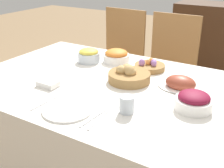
{
  "coord_description": "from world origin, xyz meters",
  "views": [
    {
      "loc": [
        0.74,
        -1.29,
        1.41
      ],
      "look_at": [
        0.01,
        -0.08,
        0.79
      ],
      "focal_mm": 45.0,
      "sensor_mm": 36.0,
      "label": 1
    }
  ],
  "objects_px": {
    "chair_far_left": "(118,62)",
    "pineapple_bowl": "(89,55)",
    "chair_far_center": "(168,72)",
    "bread_basket": "(129,75)",
    "butter_dish": "(48,84)",
    "spoon": "(98,120)",
    "ham_platter": "(181,84)",
    "drinking_cup": "(127,104)",
    "egg_basket": "(150,66)",
    "fork": "(45,103)",
    "carrot_bowl": "(116,56)",
    "knife": "(93,118)",
    "beet_salad_bowl": "(194,101)",
    "dinner_plate": "(67,110)"
  },
  "relations": [
    {
      "from": "bread_basket",
      "to": "egg_basket",
      "type": "height_order",
      "value": "bread_basket"
    },
    {
      "from": "fork",
      "to": "carrot_bowl",
      "type": "bearing_deg",
      "value": 95.16
    },
    {
      "from": "drinking_cup",
      "to": "chair_far_center",
      "type": "bearing_deg",
      "value": 100.2
    },
    {
      "from": "bread_basket",
      "to": "pineapple_bowl",
      "type": "relative_size",
      "value": 1.59
    },
    {
      "from": "bread_basket",
      "to": "knife",
      "type": "distance_m",
      "value": 0.47
    },
    {
      "from": "knife",
      "to": "butter_dish",
      "type": "height_order",
      "value": "butter_dish"
    },
    {
      "from": "chair_far_left",
      "to": "chair_far_center",
      "type": "xyz_separation_m",
      "value": [
        0.49,
        0.0,
        0.0
      ]
    },
    {
      "from": "bread_basket",
      "to": "drinking_cup",
      "type": "xyz_separation_m",
      "value": [
        0.17,
        -0.33,
        0.0
      ]
    },
    {
      "from": "ham_platter",
      "to": "carrot_bowl",
      "type": "relative_size",
      "value": 1.41
    },
    {
      "from": "spoon",
      "to": "butter_dish",
      "type": "distance_m",
      "value": 0.48
    },
    {
      "from": "pineapple_bowl",
      "to": "ham_platter",
      "type": "bearing_deg",
      "value": -8.35
    },
    {
      "from": "pineapple_bowl",
      "to": "fork",
      "type": "distance_m",
      "value": 0.66
    },
    {
      "from": "ham_platter",
      "to": "knife",
      "type": "relative_size",
      "value": 1.48
    },
    {
      "from": "dinner_plate",
      "to": "chair_far_left",
      "type": "bearing_deg",
      "value": 109.4
    },
    {
      "from": "carrot_bowl",
      "to": "butter_dish",
      "type": "distance_m",
      "value": 0.58
    },
    {
      "from": "dinner_plate",
      "to": "butter_dish",
      "type": "relative_size",
      "value": 2.01
    },
    {
      "from": "ham_platter",
      "to": "dinner_plate",
      "type": "xyz_separation_m",
      "value": [
        -0.38,
        -0.53,
        -0.02
      ]
    },
    {
      "from": "egg_basket",
      "to": "fork",
      "type": "xyz_separation_m",
      "value": [
        -0.26,
        -0.71,
        -0.02
      ]
    },
    {
      "from": "spoon",
      "to": "fork",
      "type": "bearing_deg",
      "value": 175.46
    },
    {
      "from": "chair_far_center",
      "to": "drinking_cup",
      "type": "relative_size",
      "value": 12.11
    },
    {
      "from": "drinking_cup",
      "to": "bread_basket",
      "type": "bearing_deg",
      "value": 116.46
    },
    {
      "from": "beet_salad_bowl",
      "to": "fork",
      "type": "height_order",
      "value": "beet_salad_bowl"
    },
    {
      "from": "chair_far_center",
      "to": "fork",
      "type": "distance_m",
      "value": 1.31
    },
    {
      "from": "chair_far_left",
      "to": "fork",
      "type": "height_order",
      "value": "chair_far_left"
    },
    {
      "from": "ham_platter",
      "to": "spoon",
      "type": "xyz_separation_m",
      "value": [
        -0.2,
        -0.53,
        -0.02
      ]
    },
    {
      "from": "chair_far_left",
      "to": "spoon",
      "type": "relative_size",
      "value": 5.63
    },
    {
      "from": "chair_far_left",
      "to": "drinking_cup",
      "type": "relative_size",
      "value": 12.11
    },
    {
      "from": "chair_far_center",
      "to": "bread_basket",
      "type": "xyz_separation_m",
      "value": [
        0.04,
        -0.81,
        0.26
      ]
    },
    {
      "from": "egg_basket",
      "to": "drinking_cup",
      "type": "distance_m",
      "value": 0.59
    },
    {
      "from": "chair_far_center",
      "to": "butter_dish",
      "type": "xyz_separation_m",
      "value": [
        -0.32,
        -1.12,
        0.24
      ]
    },
    {
      "from": "chair_far_left",
      "to": "egg_basket",
      "type": "relative_size",
      "value": 5.05
    },
    {
      "from": "bread_basket",
      "to": "fork",
      "type": "height_order",
      "value": "bread_basket"
    },
    {
      "from": "chair_far_left",
      "to": "chair_far_center",
      "type": "relative_size",
      "value": 1.0
    },
    {
      "from": "fork",
      "to": "egg_basket",
      "type": "bearing_deg",
      "value": 74.54
    },
    {
      "from": "dinner_plate",
      "to": "butter_dish",
      "type": "xyz_separation_m",
      "value": [
        -0.28,
        0.16,
        0.01
      ]
    },
    {
      "from": "beet_salad_bowl",
      "to": "dinner_plate",
      "type": "height_order",
      "value": "beet_salad_bowl"
    },
    {
      "from": "chair_far_left",
      "to": "spoon",
      "type": "xyz_separation_m",
      "value": [
        0.63,
        -1.28,
        0.22
      ]
    },
    {
      "from": "carrot_bowl",
      "to": "chair_far_center",
      "type": "bearing_deg",
      "value": 70.04
    },
    {
      "from": "pineapple_bowl",
      "to": "knife",
      "type": "distance_m",
      "value": 0.79
    },
    {
      "from": "chair_far_center",
      "to": "bread_basket",
      "type": "distance_m",
      "value": 0.85
    },
    {
      "from": "chair_far_left",
      "to": "beet_salad_bowl",
      "type": "height_order",
      "value": "chair_far_left"
    },
    {
      "from": "ham_platter",
      "to": "chair_far_left",
      "type": "bearing_deg",
      "value": 137.97
    },
    {
      "from": "ham_platter",
      "to": "pineapple_bowl",
      "type": "relative_size",
      "value": 1.68
    },
    {
      "from": "chair_far_left",
      "to": "pineapple_bowl",
      "type": "bearing_deg",
      "value": -75.69
    },
    {
      "from": "knife",
      "to": "spoon",
      "type": "bearing_deg",
      "value": 4.54
    },
    {
      "from": "beet_salad_bowl",
      "to": "butter_dish",
      "type": "xyz_separation_m",
      "value": [
        -0.79,
        -0.16,
        -0.03
      ]
    },
    {
      "from": "bread_basket",
      "to": "ham_platter",
      "type": "bearing_deg",
      "value": 11.83
    },
    {
      "from": "bread_basket",
      "to": "beet_salad_bowl",
      "type": "bearing_deg",
      "value": -18.4
    },
    {
      "from": "dinner_plate",
      "to": "fork",
      "type": "height_order",
      "value": "dinner_plate"
    },
    {
      "from": "spoon",
      "to": "ham_platter",
      "type": "bearing_deg",
      "value": 64.32
    }
  ]
}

